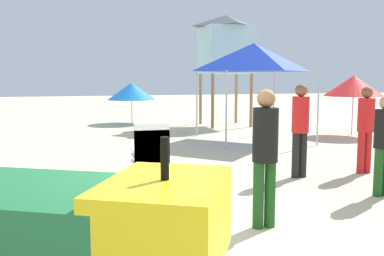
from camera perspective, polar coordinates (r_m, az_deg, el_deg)
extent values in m
plane|color=beige|center=(5.13, -2.61, -14.94)|extent=(80.00, 80.00, 0.00)
cube|color=#1E6B38|center=(3.54, -23.07, -11.01)|extent=(2.11, 1.81, 0.50)
cube|color=yellow|center=(3.02, -3.64, -12.54)|extent=(1.22, 1.35, 0.60)
cylinder|color=black|center=(2.90, -3.71, -4.13)|extent=(0.08, 0.08, 0.30)
cube|color=white|center=(6.04, -5.75, -7.19)|extent=(0.48, 0.48, 0.04)
cube|color=white|center=(5.78, -5.39, -5.78)|extent=(0.48, 0.04, 0.40)
cube|color=white|center=(6.02, -5.76, -6.36)|extent=(0.48, 0.48, 0.04)
cube|color=white|center=(5.76, -5.40, -4.91)|extent=(0.48, 0.04, 0.40)
cube|color=white|center=(6.00, -5.77, -5.52)|extent=(0.48, 0.48, 0.04)
cube|color=white|center=(5.75, -5.41, -4.03)|extent=(0.48, 0.04, 0.40)
cube|color=white|center=(5.98, -5.78, -4.68)|extent=(0.48, 0.48, 0.04)
cube|color=white|center=(5.73, -5.42, -3.15)|extent=(0.48, 0.04, 0.40)
cube|color=white|center=(5.96, -5.79, -3.83)|extent=(0.48, 0.48, 0.04)
cube|color=white|center=(5.72, -5.43, -2.26)|extent=(0.48, 0.04, 0.40)
cube|color=white|center=(5.95, -5.80, -2.98)|extent=(0.48, 0.48, 0.04)
cube|color=white|center=(5.70, -5.44, -1.37)|extent=(0.48, 0.04, 0.40)
cylinder|color=white|center=(6.34, -4.17, -8.66)|extent=(0.04, 0.04, 0.42)
cylinder|color=white|center=(6.27, -7.98, -8.87)|extent=(0.04, 0.04, 0.42)
cylinder|color=white|center=(5.94, -3.34, -9.71)|extent=(0.04, 0.04, 0.42)
cylinder|color=white|center=(5.87, -7.41, -9.96)|extent=(0.04, 0.04, 0.42)
cylinder|color=black|center=(8.25, 13.85, -3.61)|extent=(0.14, 0.14, 0.86)
cylinder|color=black|center=(8.33, 14.81, -3.54)|extent=(0.14, 0.14, 0.86)
cylinder|color=red|center=(8.19, 14.49, 1.76)|extent=(0.32, 0.32, 0.68)
sphere|color=brown|center=(8.16, 14.58, 4.97)|extent=(0.23, 0.23, 0.23)
cylinder|color=red|center=(9.02, 21.89, -3.11)|extent=(0.14, 0.14, 0.84)
cylinder|color=red|center=(9.12, 22.69, -3.05)|extent=(0.14, 0.14, 0.84)
cylinder|color=red|center=(8.98, 22.51, 1.64)|extent=(0.32, 0.32, 0.66)
sphere|color=brown|center=(8.95, 22.64, 4.47)|extent=(0.23, 0.23, 0.23)
cylinder|color=#194C19|center=(7.40, 23.91, -5.52)|extent=(0.14, 0.14, 0.78)
cylinder|color=#194C19|center=(5.44, 8.98, -8.98)|extent=(0.14, 0.14, 0.85)
cylinder|color=#194C19|center=(5.50, 10.51, -8.81)|extent=(0.14, 0.14, 0.85)
cylinder|color=black|center=(5.31, 9.91, -0.93)|extent=(0.32, 0.32, 0.68)
sphere|color=#9E6B47|center=(5.27, 10.01, 3.96)|extent=(0.23, 0.23, 0.23)
cylinder|color=#B2B2B7|center=(11.03, 4.66, 2.36)|extent=(0.05, 0.05, 2.09)
cylinder|color=#B2B2B7|center=(12.25, 16.70, 2.54)|extent=(0.05, 0.05, 2.09)
cylinder|color=#B2B2B7|center=(13.61, 0.66, 3.23)|extent=(0.05, 0.05, 2.09)
cylinder|color=#B2B2B7|center=(14.62, 10.98, 3.36)|extent=(0.05, 0.05, 2.09)
pyramid|color=#1938BF|center=(12.79, 8.37, 9.46)|extent=(2.72, 2.72, 0.83)
cylinder|color=olive|center=(15.77, 2.81, 3.66)|extent=(0.12, 0.12, 2.05)
cylinder|color=olive|center=(16.34, 8.02, 3.71)|extent=(0.12, 0.12, 2.05)
cylinder|color=olive|center=(17.26, 1.16, 3.94)|extent=(0.12, 0.12, 2.05)
cylinder|color=olive|center=(17.77, 5.99, 3.99)|extent=(0.12, 0.12, 2.05)
cube|color=#AAD9E0|center=(16.78, 4.56, 10.41)|extent=(1.80, 1.80, 1.80)
pyramid|color=#4C5156|center=(16.88, 4.59, 14.23)|extent=(1.98, 1.98, 0.45)
cylinder|color=beige|center=(17.66, -8.16, 3.35)|extent=(0.04, 0.04, 1.69)
cone|color=blue|center=(17.64, -8.19, 4.95)|extent=(2.00, 2.00, 0.70)
cylinder|color=beige|center=(14.84, 20.94, 2.86)|extent=(0.04, 0.04, 1.97)
cone|color=red|center=(14.81, 21.05, 5.37)|extent=(1.92, 1.92, 0.67)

